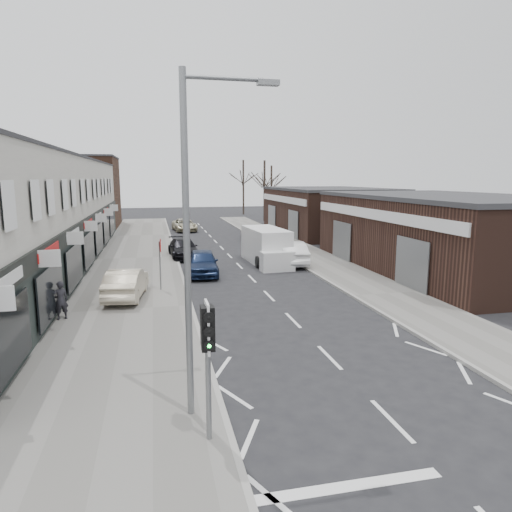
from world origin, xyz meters
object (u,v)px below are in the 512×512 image
parked_car_left_a (203,262)px  parked_car_left_c (184,225)px  street_lamp (194,229)px  parked_car_right_b (254,233)px  traffic_light (208,339)px  warning_sign (160,249)px  pedestrian (61,300)px  sedan_on_pavement (126,283)px  white_van (267,247)px  parked_car_left_b (183,248)px  parked_car_right_a (290,253)px

parked_car_left_a → parked_car_left_c: bearing=93.0°
street_lamp → parked_car_right_b: (8.03, 30.15, -3.86)m
traffic_light → parked_car_right_b: bearing=75.9°
street_lamp → warning_sign: (-0.63, 12.80, -2.42)m
street_lamp → pedestrian: (-4.67, 8.63, -3.71)m
sedan_on_pavement → white_van: bearing=-131.3°
street_lamp → warning_sign: bearing=92.8°
warning_sign → parked_car_left_c: (2.96, 26.82, -1.53)m
pedestrian → sedan_on_pavement: bearing=-153.0°
warning_sign → parked_car_left_b: 10.24m
pedestrian → parked_car_right_a: bearing=-165.3°
street_lamp → parked_car_left_b: (1.13, 22.78, -3.94)m
street_lamp → white_van: size_ratio=1.29×
white_van → parked_car_left_c: size_ratio=1.28×
white_van → pedestrian: bearing=-139.8°
warning_sign → parked_car_right_b: size_ratio=0.61×
parked_car_left_b → parked_car_right_a: size_ratio=0.98×
white_van → parked_car_left_b: (-5.40, 3.41, -0.43)m
traffic_light → parked_car_left_c: size_ratio=0.64×
warning_sign → parked_car_left_c: 27.02m
parked_car_left_b → parked_car_right_b: size_ratio=1.06×
parked_car_left_a → pedestrian: bearing=-125.6°
traffic_light → pedestrian: bearing=116.0°
white_van → parked_car_right_b: 10.90m
parked_car_right_a → parked_car_left_c: bearing=-69.8°
traffic_light → warning_sign: (-0.76, 14.02, -0.21)m
white_van → traffic_light: bearing=-110.9°
sedan_on_pavement → parked_car_right_b: (10.31, 18.64, -0.07)m
parked_car_left_c → parked_car_right_b: parked_car_right_b is taller
street_lamp → parked_car_right_a: street_lamp is taller
street_lamp → parked_car_right_b: 31.44m
pedestrian → traffic_light: bearing=92.6°
parked_car_right_a → parked_car_left_a: bearing=23.7°
white_van → warning_sign: bearing=-141.1°
white_van → parked_car_left_c: bearing=98.1°
pedestrian → parked_car_left_c: bearing=-126.1°
white_van → parked_car_left_b: size_ratio=1.31×
sedan_on_pavement → pedestrian: pedestrian is taller
parked_car_left_a → white_van: bearing=35.6°
sedan_on_pavement → parked_car_left_b: bearing=-99.9°
street_lamp → white_van: street_lamp is taller
parked_car_left_c → parked_car_right_a: (5.61, -21.09, 0.12)m
white_van → pedestrian: (-11.20, -10.74, -0.21)m
parked_car_left_b → parked_car_right_a: 8.03m
parked_car_left_b → warning_sign: bearing=-104.1°
parked_car_right_a → parked_car_right_b: (0.09, 11.63, -0.03)m
parked_car_left_a → parked_car_left_b: (-0.73, 6.27, -0.07)m
parked_car_left_b → parked_car_right_a: parked_car_right_a is taller
pedestrian → parked_car_right_b: bearing=-143.9°
traffic_light → parked_car_left_a: bearing=84.4°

